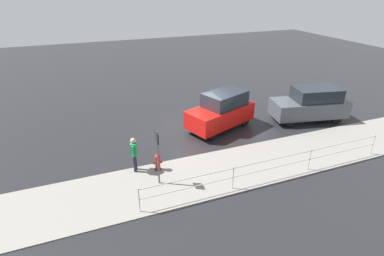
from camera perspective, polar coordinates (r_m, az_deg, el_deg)
ground_plane at (r=16.79m, az=1.46°, el=-0.17°), size 60.00×60.00×0.00m
kerb_strip at (r=13.52m, az=8.30°, el=-7.48°), size 24.00×3.20×0.04m
moving_hatchback at (r=16.61m, az=5.63°, el=3.29°), size 4.25×2.97×2.06m
parked_sedan at (r=18.87m, az=21.69°, el=4.26°), size 4.56×2.58×1.98m
fire_hydrant at (r=13.12m, az=-6.56°, el=-6.52°), size 0.42×0.31×0.80m
pedestrian at (r=12.92m, az=-10.98°, el=-4.53°), size 0.33×0.55×1.62m
metal_railing at (r=12.72m, az=15.30°, el=-6.66°), size 11.16×0.04×1.05m
sign_post at (r=11.66m, az=-6.59°, el=-4.25°), size 0.07×0.44×2.40m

